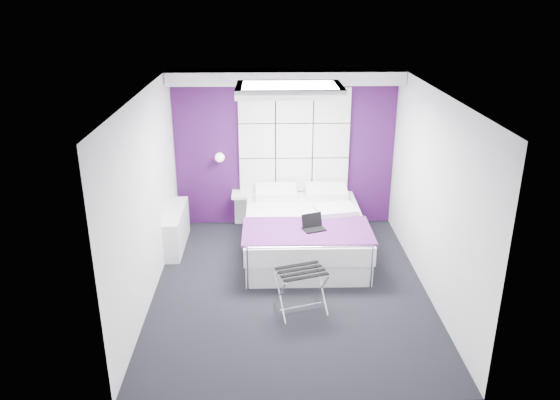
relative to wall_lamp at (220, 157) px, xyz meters
name	(u,v)px	position (x,y,z in m)	size (l,w,h in m)	color
floor	(290,287)	(1.05, -2.06, -1.22)	(4.40, 4.40, 0.00)	black
ceiling	(292,93)	(1.05, -2.06, 1.38)	(4.40, 4.40, 0.00)	white
wall_back	(285,149)	(1.05, 0.14, 0.08)	(3.60, 3.60, 0.00)	white
wall_left	(147,198)	(-0.75, -2.06, 0.08)	(4.40, 4.40, 0.00)	white
wall_right	(433,196)	(2.85, -2.06, 0.08)	(4.40, 4.40, 0.00)	white
accent_wall	(285,149)	(1.05, 0.13, 0.08)	(3.58, 0.02, 2.58)	#3A0F44
soffit	(285,77)	(1.05, -0.11, 1.28)	(3.58, 0.50, 0.20)	white
headboard	(294,158)	(1.20, 0.08, -0.05)	(1.80, 0.08, 2.30)	white
skylight	(289,89)	(1.05, -1.46, 1.33)	(1.36, 0.86, 0.12)	white
wall_lamp	(220,157)	(0.00, 0.00, 0.00)	(0.15, 0.15, 0.15)	white
radiator	(177,229)	(-0.64, -0.76, -0.92)	(0.22, 1.20, 0.60)	white
bed	(304,232)	(1.31, -1.00, -0.90)	(1.80, 2.18, 0.76)	white
nightstand	(247,194)	(0.42, -0.04, -0.63)	(0.48, 0.37, 0.05)	white
luggage_rack	(301,291)	(1.16, -2.63, -0.94)	(0.57, 0.42, 0.56)	silver
laptop	(314,225)	(1.40, -1.52, -0.55)	(0.30, 0.21, 0.22)	black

